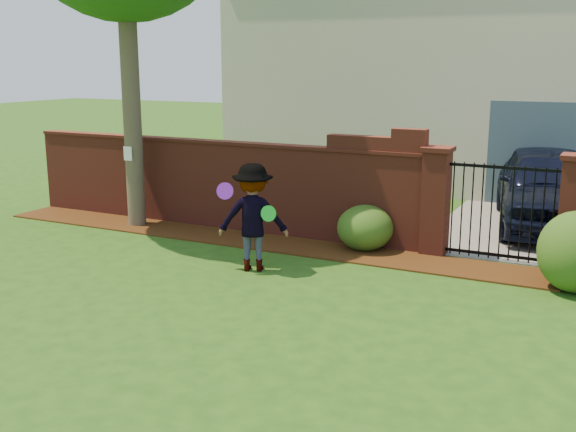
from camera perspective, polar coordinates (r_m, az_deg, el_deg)
The scene contains 15 objects.
ground at distance 9.75m, azimuth -8.31°, elevation -7.19°, with size 80.00×80.00×0.01m, color #234A12.
mulch_bed at distance 12.92m, azimuth -3.34°, elevation -1.98°, with size 11.10×1.08×0.03m, color #341B09.
brick_wall at distance 13.82m, azimuth -5.83°, elevation 2.81°, with size 8.70×0.31×2.16m.
pillar_left at distance 12.07m, azimuth 12.14°, elevation 1.28°, with size 0.50×0.50×1.88m.
pillar_right at distance 11.74m, azimuth 22.57°, elevation 0.25°, with size 0.50×0.50×1.88m.
iron_gate at distance 11.88m, azimuth 17.25°, elevation 0.29°, with size 1.78×0.03×1.60m.
driveway at distance 15.93m, azimuth 19.49°, elevation 0.08°, with size 3.20×8.00×0.01m, color gray.
house at distance 19.95m, azimuth 14.47°, elevation 11.97°, with size 12.40×6.40×6.30m.
car at distance 14.53m, azimuth 20.85°, elevation 2.07°, with size 1.92×4.78×1.63m, color black.
paper_notice at distance 14.04m, azimuth -13.14°, elevation 5.06°, with size 0.20×0.01×0.28m, color white.
shrub_left at distance 12.25m, azimuth 6.41°, elevation -0.97°, with size 1.00×1.00×0.82m, color #214D17.
shrub_middle at distance 10.78m, azimuth 22.75°, elevation -2.77°, with size 1.09×1.09×1.20m, color #214D17.
man at distance 10.91m, azimuth -2.96°, elevation -0.15°, with size 1.12×0.64×1.73m, color gray.
frisbee_purple at distance 10.73m, azimuth -5.24°, elevation 2.08°, with size 0.27×0.27×0.02m, color purple.
frisbee_green at distance 10.68m, azimuth -1.63°, elevation 0.21°, with size 0.25×0.25×0.02m, color green.
Camera 1 is at (5.32, -7.48, 3.30)m, focal length 42.91 mm.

